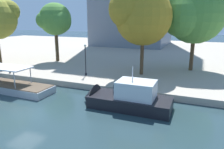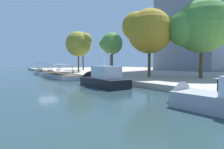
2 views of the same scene
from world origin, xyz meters
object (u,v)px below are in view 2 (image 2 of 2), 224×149
Objects in this scene: mooring_bollard_0 at (73,72)px; tree_4 at (79,44)px; tour_boat_1 at (58,76)px; mooring_bollard_1 at (57,70)px; tree_2 at (83,44)px; tree_3 at (199,26)px; motor_yacht_2 at (101,80)px; tour_boat_0 at (43,73)px; tree_1 at (147,31)px; tree_0 at (111,44)px; lamp_post at (110,63)px.

tree_4 reaches higher than mooring_bollard_0.
tour_boat_1 is 21.91× the size of mooring_bollard_1.
tree_2 reaches higher than mooring_bollard_1.
tour_boat_1 is 1.30× the size of tree_3.
tour_boat_1 is 4.07m from mooring_bollard_0.
motor_yacht_2 is (16.24, 0.27, 0.44)m from tour_boat_1.
tree_2 is (-3.43, 13.28, 8.55)m from tour_boat_0.
mooring_bollard_0 is 0.96× the size of mooring_bollard_1.
tree_1 reaches higher than motor_yacht_2.
tree_3 is 28.99m from tree_4.
tree_4 is (6.71, 7.43, 7.41)m from tour_boat_0.
tree_4 reaches higher than tree_0.
tour_boat_0 is at bearing -158.11° from tree_3.
motor_yacht_2 is at bearing -38.43° from tree_0.
tree_1 is (15.91, 6.07, 7.05)m from mooring_bollard_0.
tree_3 reaches higher than motor_yacht_2.
lamp_post is (8.83, 6.75, 2.58)m from tour_boat_1.
tree_1 is (27.08, 6.00, 7.04)m from mooring_bollard_1.
tree_0 is at bearing 143.92° from lamp_post.
tree_1 reaches higher than tour_boat_0.
mooring_bollard_1 is (-12.30, 3.90, 0.76)m from tour_boat_1.
tour_boat_0 is 1.46× the size of tree_4.
mooring_bollard_0 is 10.53m from lamp_post.
motor_yacht_2 is 22.35m from tree_0.
tree_2 is 0.94× the size of tree_3.
tree_3 is at bearing -154.91° from tour_boat_0.
tree_0 reaches higher than lamp_post.
tree_2 is (-33.64, 13.65, 8.20)m from motor_yacht_2.
lamp_post is at bearing 7.68° from mooring_bollard_1.
mooring_bollard_1 is 0.06× the size of tree_1.
tree_4 is (-23.50, 7.80, 7.06)m from motor_yacht_2.
tree_4 is (-7.26, 8.07, 7.50)m from tour_boat_1.
tree_3 is (34.92, 14.03, 8.05)m from tour_boat_0.
tree_1 is (14.78, 9.91, 7.80)m from tour_boat_1.
tree_3 reaches higher than mooring_bollard_0.
tree_4 is (-16.10, 1.32, 4.92)m from lamp_post.
tree_4 reaches higher than lamp_post.
mooring_bollard_0 is 25.68m from tree_3.
motor_yacht_2 is 0.76× the size of tree_2.
tree_2 reaches higher than tree_0.
mooring_bollard_1 reaches higher than mooring_bollard_0.
mooring_bollard_0 is 0.06× the size of tree_4.
mooring_bollard_1 is at bearing -63.02° from tree_2.
tree_1 is 1.00× the size of tree_2.
lamp_post is at bearing -161.81° from tour_boat_0.
tree_3 is at bearing -144.38° from tour_boat_1.
tree_2 reaches higher than motor_yacht_2.
mooring_bollard_1 is at bearing -172.32° from lamp_post.
tour_boat_0 reaches higher than mooring_bollard_0.
tour_boat_1 is 11.41m from lamp_post.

